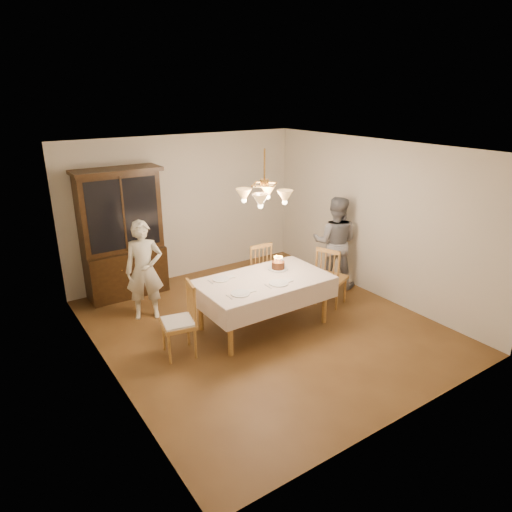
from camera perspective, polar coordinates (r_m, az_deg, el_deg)
ground at (r=6.89m, az=0.94°, el=-8.70°), size 5.00×5.00×0.00m
room_shell at (r=6.29m, az=1.02°, el=4.03°), size 5.00×5.00×5.00m
dining_table at (r=6.59m, az=0.97°, el=-3.49°), size 1.90×1.10×0.76m
china_hutch at (r=7.87m, az=-16.34°, el=2.40°), size 1.38×0.54×2.16m
chair_far_side at (r=7.61m, az=-0.05°, el=-2.15°), size 0.46×0.44×1.00m
chair_left_end at (r=6.08m, az=-9.62°, el=-8.32°), size 0.50×0.51×1.00m
chair_right_end at (r=7.48m, az=9.36°, el=-2.83°), size 0.56×0.57×1.00m
elderly_woman at (r=7.05m, az=-13.79°, el=-1.76°), size 0.66×0.55×1.54m
adult_in_grey at (r=8.09m, az=9.83°, el=1.69°), size 0.99×1.00×1.62m
birthday_cake at (r=6.91m, az=2.78°, el=-1.22°), size 0.30×0.30×0.20m
place_setting_near_left at (r=6.10m, az=-1.86°, el=-4.69°), size 0.41×0.26×0.02m
place_setting_near_right at (r=6.42m, az=2.93°, el=-3.40°), size 0.42×0.27×0.02m
place_setting_far_left at (r=6.56m, az=-4.31°, el=-2.88°), size 0.39×0.24×0.02m
chandelier at (r=6.19m, az=1.04°, el=7.56°), size 0.62×0.62×0.73m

